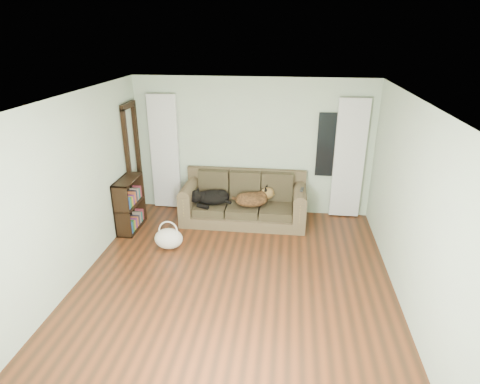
# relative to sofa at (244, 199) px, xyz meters

# --- Properties ---
(floor) EXTENTS (5.00, 5.00, 0.00)m
(floor) POSITION_rel_sofa_xyz_m (0.10, -1.97, -0.45)
(floor) COLOR #361F11
(floor) RESTS_ON ground
(ceiling) EXTENTS (5.00, 5.00, 0.00)m
(ceiling) POSITION_rel_sofa_xyz_m (0.10, -1.97, 2.15)
(ceiling) COLOR white
(ceiling) RESTS_ON ground
(wall_back) EXTENTS (4.50, 0.04, 2.60)m
(wall_back) POSITION_rel_sofa_xyz_m (0.10, 0.53, 0.85)
(wall_back) COLOR #AECAA6
(wall_back) RESTS_ON ground
(wall_left) EXTENTS (0.04, 5.00, 2.60)m
(wall_left) POSITION_rel_sofa_xyz_m (-2.15, -1.97, 0.85)
(wall_left) COLOR #AECAA6
(wall_left) RESTS_ON ground
(wall_right) EXTENTS (0.04, 5.00, 2.60)m
(wall_right) POSITION_rel_sofa_xyz_m (2.35, -1.97, 0.85)
(wall_right) COLOR #AECAA6
(wall_right) RESTS_ON ground
(curtain_left) EXTENTS (0.55, 0.08, 2.25)m
(curtain_left) POSITION_rel_sofa_xyz_m (-1.60, 0.45, 0.70)
(curtain_left) COLOR silver
(curtain_left) RESTS_ON ground
(curtain_right) EXTENTS (0.55, 0.08, 2.25)m
(curtain_right) POSITION_rel_sofa_xyz_m (1.90, 0.45, 0.70)
(curtain_right) COLOR silver
(curtain_right) RESTS_ON ground
(window_pane) EXTENTS (0.50, 0.03, 1.20)m
(window_pane) POSITION_rel_sofa_xyz_m (1.55, 0.50, 0.95)
(window_pane) COLOR black
(window_pane) RESTS_ON wall_back
(door_casing) EXTENTS (0.07, 0.60, 2.10)m
(door_casing) POSITION_rel_sofa_xyz_m (-2.10, 0.07, 0.60)
(door_casing) COLOR black
(door_casing) RESTS_ON ground
(sofa) EXTENTS (2.29, 0.99, 0.94)m
(sofa) POSITION_rel_sofa_xyz_m (0.00, 0.00, 0.00)
(sofa) COLOR brown
(sofa) RESTS_ON floor
(dog_black_lab) EXTENTS (0.65, 0.48, 0.26)m
(dog_black_lab) POSITION_rel_sofa_xyz_m (-0.61, -0.07, 0.03)
(dog_black_lab) COLOR black
(dog_black_lab) RESTS_ON sofa
(dog_shepherd) EXTENTS (0.71, 0.57, 0.28)m
(dog_shepherd) POSITION_rel_sofa_xyz_m (0.19, -0.05, 0.04)
(dog_shepherd) COLOR black
(dog_shepherd) RESTS_ON sofa
(tv_remote) EXTENTS (0.08, 0.20, 0.02)m
(tv_remote) POSITION_rel_sofa_xyz_m (1.06, -0.10, 0.28)
(tv_remote) COLOR black
(tv_remote) RESTS_ON sofa
(tote_bag) EXTENTS (0.57, 0.50, 0.34)m
(tote_bag) POSITION_rel_sofa_xyz_m (-1.11, -1.17, -0.29)
(tote_bag) COLOR beige
(tote_bag) RESTS_ON floor
(bookshelf) EXTENTS (0.29, 0.77, 0.96)m
(bookshelf) POSITION_rel_sofa_xyz_m (-1.99, -0.56, 0.05)
(bookshelf) COLOR black
(bookshelf) RESTS_ON floor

